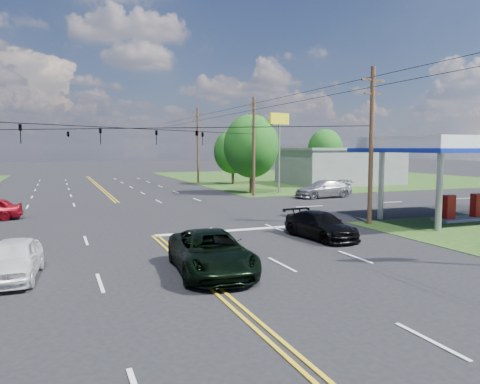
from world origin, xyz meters
name	(u,v)px	position (x,y,z in m)	size (l,w,h in m)	color
ground	(132,216)	(0.00, 12.00, 0.00)	(280.00, 280.00, 0.00)	black
grass_ne	(323,177)	(35.00, 44.00, 0.00)	(46.00, 48.00, 0.03)	#213912
stop_bar	(242,230)	(5.00, 4.00, 0.00)	(10.00, 0.50, 0.02)	silver
retail_ne	(339,167)	(30.00, 32.00, 2.20)	(14.00, 10.00, 4.40)	slate
gas_canopy	(466,147)	(19.50, 2.00, 4.71)	(12.20, 8.20, 5.35)	white
pole_se	(371,144)	(13.00, 3.00, 4.92)	(1.60, 0.28, 9.50)	#3A2B18
pole_ne	(254,145)	(13.00, 21.00, 4.92)	(1.60, 0.28, 9.50)	#3A2B18
pole_right_far	(198,144)	(13.00, 40.00, 5.17)	(1.60, 0.28, 10.00)	#3A2B18
span_wire_signals	(130,128)	(0.00, 12.00, 6.00)	(26.00, 18.00, 1.13)	black
power_lines	(134,86)	(0.00, 10.00, 8.60)	(26.04, 100.00, 0.64)	black
tree_right_a	(251,146)	(14.00, 24.00, 4.87)	(5.70, 5.70, 8.18)	#3A2B18
tree_right_b	(233,152)	(16.50, 36.00, 4.22)	(4.94, 4.94, 7.09)	#3A2B18
tree_far_r	(325,149)	(34.00, 42.00, 4.54)	(5.32, 5.32, 7.63)	#3A2B18
pickup_dkgreen	(211,252)	(0.50, -4.12, 0.78)	(2.59, 5.62, 1.56)	black
suv_black	(320,225)	(7.84, 0.21, 0.69)	(1.93, 4.74, 1.37)	black
pickup_white	(13,259)	(-6.31, -2.35, 0.72)	(1.70, 4.24, 1.44)	silver
sedan_far	(323,189)	(18.65, 17.50, 0.82)	(2.31, 5.68, 1.65)	#97979C
polesign_ne	(279,131)	(16.49, 22.57, 6.44)	(2.27, 0.60, 8.23)	#A5A5AA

